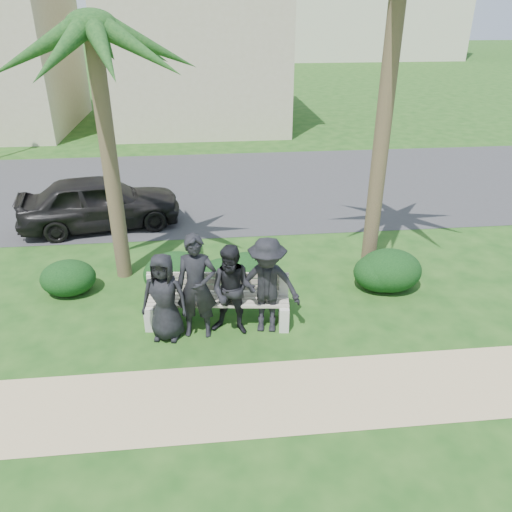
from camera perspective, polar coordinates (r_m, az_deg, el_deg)
The scene contains 17 objects.
ground at distance 9.20m, azimuth 0.38°, elevation -8.20°, with size 160.00×160.00×0.00m, color #174213.
footpath at distance 7.80m, azimuth 1.90°, elevation -15.74°, with size 30.00×1.60×0.01m, color tan.
asphalt_street at distance 16.38m, azimuth -2.75°, elevation 7.95°, with size 160.00×8.00×0.01m, color #2D2D30.
stucco_bldg_right at distance 25.54m, azimuth -6.89°, elevation 22.96°, with size 8.40×8.40×7.30m.
park_bench at distance 9.15m, azimuth -4.43°, elevation -5.43°, with size 2.65×0.89×0.90m.
man_a at distance 8.68m, azimuth -10.43°, elevation -4.67°, with size 0.79×0.51×1.61m, color black.
man_b at distance 8.59m, azimuth -6.80°, elevation -3.52°, with size 0.70×0.46×1.93m, color black.
man_c at distance 8.65m, azimuth -2.64°, elevation -4.01°, with size 0.82×0.64×1.69m, color black.
man_d at distance 8.68m, azimuth 1.27°, elevation -3.43°, with size 1.17×0.67×1.81m, color black.
hedge_a at distance 10.77m, azimuth -20.70°, elevation -2.25°, with size 1.10×0.91×0.72m, color black.
hedge_b at distance 10.24m, azimuth -9.16°, elevation -1.83°, with size 1.31×1.09×0.86m, color black.
hedge_c at distance 10.25m, azimuth -3.75°, elevation -2.09°, with size 1.03×0.85×0.67m, color black.
hedge_d at distance 10.16m, azimuth -0.97°, elevation -1.81°, with size 1.26×1.04×0.82m, color black.
hedge_e at distance 10.55m, azimuth 14.26°, elevation -1.69°, with size 1.19×0.99×0.78m, color black.
hedge_f at distance 10.58m, azimuth 15.01°, elevation -1.45°, with size 1.32×1.09×0.86m, color black.
palm_left at distance 9.99m, azimuth -18.25°, elevation 23.39°, with size 3.00×3.00×5.87m.
car_a at distance 13.65m, azimuth -17.41°, elevation 5.90°, with size 1.63×4.06×1.38m, color black.
Camera 1 is at (-0.85, -7.49, 5.26)m, focal length 35.00 mm.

